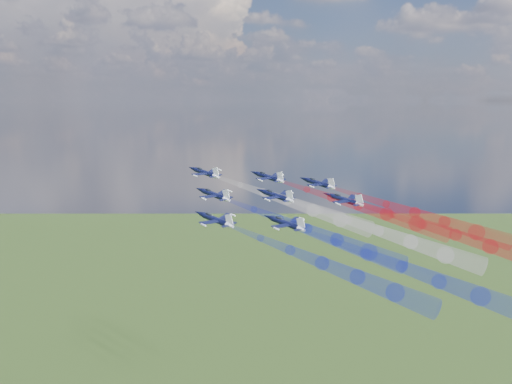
{
  "coord_description": "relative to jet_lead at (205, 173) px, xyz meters",
  "views": [
    {
      "loc": [
        -31.16,
        -147.53,
        190.79
      ],
      "look_at": [
        -23.65,
        -3.88,
        168.33
      ],
      "focal_mm": 41.1,
      "sensor_mm": 36.0,
      "label": 1
    }
  ],
  "objects": [
    {
      "name": "jet_lead",
      "position": [
        0.0,
        0.0,
        0.0
      ],
      "size": [
        15.32,
        15.36,
        5.9
      ],
      "primitive_type": null,
      "rotation": [
        0.17,
        -0.09,
        0.81
      ],
      "color": "black"
    },
    {
      "name": "trail_lead",
      "position": [
        20.34,
        -18.8,
        -4.68
      ],
      "size": [
        36.05,
        34.13,
        11.84
      ],
      "primitive_type": null,
      "rotation": [
        0.17,
        -0.09,
        0.81
      ],
      "color": "white"
    },
    {
      "name": "jet_inner_left",
      "position": [
        2.7,
        -15.83,
        -3.49
      ],
      "size": [
        15.32,
        15.36,
        5.9
      ],
      "primitive_type": null,
      "rotation": [
        0.17,
        -0.09,
        0.81
      ],
      "color": "black"
    },
    {
      "name": "trail_inner_left",
      "position": [
        23.04,
        -34.63,
        -8.18
      ],
      "size": [
        36.05,
        34.13,
        11.84
      ],
      "primitive_type": null,
      "rotation": [
        0.17,
        -0.09,
        0.81
      ],
      "color": "#1826D0"
    },
    {
      "name": "jet_inner_right",
      "position": [
        17.03,
        -1.02,
        -1.17
      ],
      "size": [
        15.32,
        15.36,
        5.9
      ],
      "primitive_type": null,
      "rotation": [
        0.17,
        -0.09,
        0.81
      ],
      "color": "black"
    },
    {
      "name": "trail_inner_right",
      "position": [
        37.37,
        -19.82,
        -5.85
      ],
      "size": [
        36.05,
        34.13,
        11.84
      ],
      "primitive_type": null,
      "rotation": [
        0.17,
        -0.09,
        0.81
      ],
      "color": "red"
    },
    {
      "name": "jet_outer_left",
      "position": [
        3.26,
        -32.45,
        -6.3
      ],
      "size": [
        15.32,
        15.36,
        5.9
      ],
      "primitive_type": null,
      "rotation": [
        0.17,
        -0.09,
        0.81
      ],
      "color": "black"
    },
    {
      "name": "trail_outer_left",
      "position": [
        23.6,
        -51.24,
        -10.98
      ],
      "size": [
        36.05,
        34.13,
        11.84
      ],
      "primitive_type": null,
      "rotation": [
        0.17,
        -0.09,
        0.81
      ],
      "color": "#1826D0"
    },
    {
      "name": "jet_center_third",
      "position": [
        17.74,
        -17.5,
        -3.6
      ],
      "size": [
        15.32,
        15.36,
        5.9
      ],
      "primitive_type": null,
      "rotation": [
        0.17,
        -0.09,
        0.81
      ],
      "color": "black"
    },
    {
      "name": "trail_center_third",
      "position": [
        38.08,
        -36.3,
        -8.29
      ],
      "size": [
        36.05,
        34.13,
        11.84
      ],
      "primitive_type": null,
      "rotation": [
        0.17,
        -0.09,
        0.81
      ],
      "color": "white"
    },
    {
      "name": "jet_outer_right",
      "position": [
        30.51,
        -2.28,
        -2.79
      ],
      "size": [
        15.32,
        15.36,
        5.9
      ],
      "primitive_type": null,
      "rotation": [
        0.17,
        -0.09,
        0.81
      ],
      "color": "black"
    },
    {
      "name": "trail_outer_right",
      "position": [
        50.85,
        -21.08,
        -7.47
      ],
      "size": [
        36.05,
        34.13,
        11.84
      ],
      "primitive_type": null,
      "rotation": [
        0.17,
        -0.09,
        0.81
      ],
      "color": "red"
    },
    {
      "name": "jet_rear_left",
      "position": [
        18.67,
        -31.78,
        -7.42
      ],
      "size": [
        15.32,
        15.36,
        5.9
      ],
      "primitive_type": null,
      "rotation": [
        0.17,
        -0.09,
        0.81
      ],
      "color": "black"
    },
    {
      "name": "trail_rear_left",
      "position": [
        39.01,
        -50.58,
        -12.1
      ],
      "size": [
        36.05,
        34.13,
        11.84
      ],
      "primitive_type": null,
      "rotation": [
        0.17,
        -0.09,
        0.81
      ],
      "color": "#1826D0"
    },
    {
      "name": "jet_rear_right",
      "position": [
        34.5,
        -17.61,
        -4.73
      ],
      "size": [
        15.32,
        15.36,
        5.9
      ],
      "primitive_type": null,
      "rotation": [
        0.17,
        -0.09,
        0.81
      ],
      "color": "black"
    },
    {
      "name": "trail_rear_right",
      "position": [
        54.84,
        -36.41,
        -9.42
      ],
      "size": [
        36.05,
        34.13,
        11.84
      ],
      "primitive_type": null,
      "rotation": [
        0.17,
        -0.09,
        0.81
      ],
      "color": "red"
    }
  ]
}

